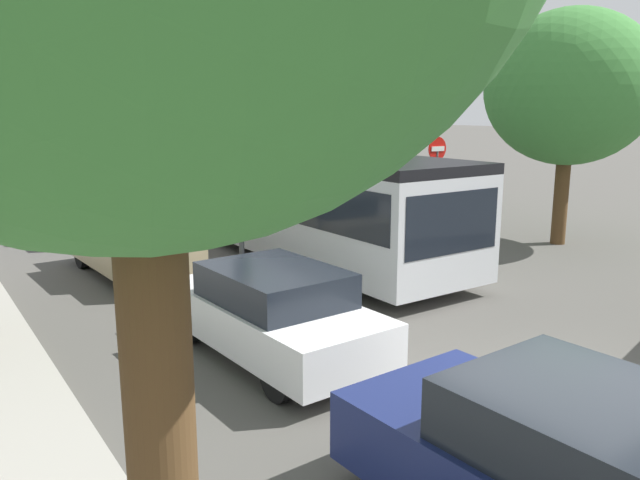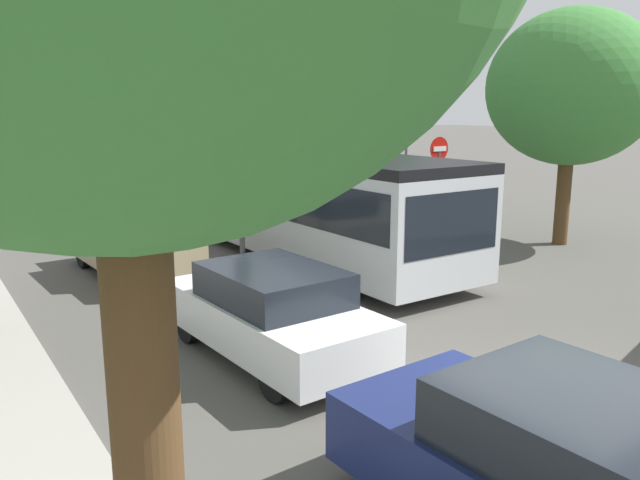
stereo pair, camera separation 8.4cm
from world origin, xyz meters
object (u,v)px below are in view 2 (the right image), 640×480
articulated_bus (234,182)px  no_entry_sign (438,169)px  traffic_light (241,162)px  tree_right_mid (368,94)px  queued_car_blue (75,211)px  tree_right_far (266,98)px  tree_right_near (568,92)px  queued_car_white (271,312)px  queued_car_tan (133,243)px  direction_sign_post (407,141)px  queued_car_red (42,190)px

articulated_bus → no_entry_sign: no_entry_sign is taller
traffic_light → tree_right_mid: tree_right_mid is taller
queued_car_blue → tree_right_far: tree_right_far is taller
no_entry_sign → tree_right_mid: size_ratio=0.43×
tree_right_mid → tree_right_near: bearing=-87.3°
no_entry_sign → tree_right_near: tree_right_near is taller
queued_car_white → no_entry_sign: bearing=-60.1°
queued_car_white → tree_right_mid: (10.07, 10.60, 3.44)m
articulated_bus → no_entry_sign: (5.19, -3.14, 0.36)m
no_entry_sign → queued_car_white: bearing=-57.3°
queued_car_tan → tree_right_far: size_ratio=0.61×
queued_car_white → queued_car_tan: (-0.21, 5.82, 0.01)m
no_entry_sign → direction_sign_post: (0.94, 2.50, 0.68)m
articulated_bus → tree_right_mid: tree_right_mid is taller
queued_car_tan → traffic_light: traffic_light is taller
tree_right_far → tree_right_mid: bearing=-92.7°
queued_car_tan → direction_sign_post: (10.11, 2.44, 1.85)m
direction_sign_post → tree_right_far: (0.57, 10.67, 1.57)m
queued_car_tan → tree_right_mid: bearing=-67.9°
tree_right_mid → queued_car_tan: bearing=-155.1°
queued_car_white → direction_sign_post: bearing=-52.9°
queued_car_tan → tree_right_near: tree_right_near is taller
queued_car_red → tree_right_far: size_ratio=0.63×
queued_car_tan → tree_right_far: 17.26m
no_entry_sign → tree_right_far: (1.50, 13.18, 2.24)m
queued_car_white → queued_car_red: (-0.13, 16.67, 0.03)m
direction_sign_post → tree_right_near: size_ratio=0.58×
traffic_light → direction_sign_post: 8.94m
queued_car_red → no_entry_sign: no_entry_sign is taller
queued_car_blue → traffic_light: traffic_light is taller
traffic_light → queued_car_red: bearing=179.2°
articulated_bus → traffic_light: (-1.97, -4.43, 0.99)m
direction_sign_post → queued_car_white: bearing=40.1°
traffic_light → no_entry_sign: (7.16, 1.29, -0.62)m
tree_right_mid → queued_car_blue: bearing=176.8°
queued_car_red → traffic_light: bearing=-173.7°
queued_car_tan → tree_right_near: (10.66, -3.20, 3.35)m
articulated_bus → traffic_light: 4.95m
articulated_bus → queued_car_tan: bearing=-53.0°
queued_car_red → tree_right_mid: tree_right_mid is taller
no_entry_sign → queued_car_red: bearing=-140.2°
tree_right_near → tree_right_far: bearing=89.9°
queued_car_white → tree_right_far: size_ratio=0.61×
queued_car_blue → tree_right_near: 14.10m
articulated_bus → no_entry_sign: bearing=58.1°
queued_car_blue → direction_sign_post: 10.71m
no_entry_sign → tree_right_far: bearing=173.5°
direction_sign_post → tree_right_near: (0.55, -5.64, 1.51)m
queued_car_blue → tree_right_far: (10.71, 7.76, 3.40)m
articulated_bus → queued_car_red: articulated_bus is taller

